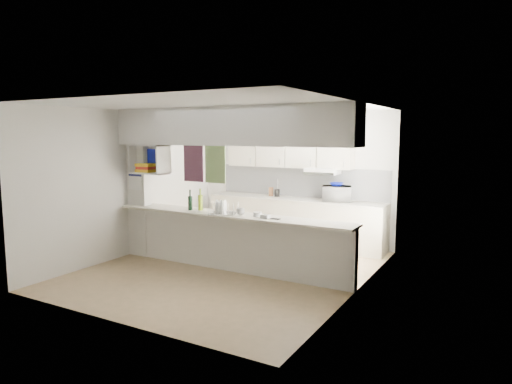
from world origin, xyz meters
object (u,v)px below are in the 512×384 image
Objects in this scene: microwave at (337,194)px; wine_bottles at (195,202)px; bowl at (337,184)px; dish_rack at (223,208)px.

microwave is 1.47× the size of wine_bottles.
bowl is 2.44m from dish_rack.
dish_rack is at bearing 45.15° from microwave.
bowl reaches higher than microwave.
dish_rack is 1.44× the size of wine_bottles.
wine_bottles is (-1.72, -2.10, -0.01)m from microwave.
microwave is 2.71m from wine_bottles.
bowl is at bearing 2.17° from microwave.
wine_bottles is at bearing -129.26° from bowl.
dish_rack is (-1.13, -2.16, -0.05)m from microwave.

